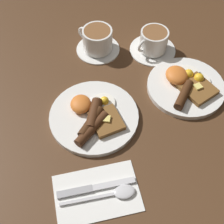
# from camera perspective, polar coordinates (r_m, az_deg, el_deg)

# --- Properties ---
(ground_plane) EXTENTS (3.00, 3.00, 0.00)m
(ground_plane) POSITION_cam_1_polar(r_m,az_deg,el_deg) (0.86, -3.29, -1.10)
(ground_plane) COLOR #4C301C
(breakfast_plate_near) EXTENTS (0.24, 0.24, 0.04)m
(breakfast_plate_near) POSITION_cam_1_polar(r_m,az_deg,el_deg) (0.85, -3.33, -0.76)
(breakfast_plate_near) COLOR white
(breakfast_plate_near) RESTS_ON ground_plane
(breakfast_plate_far) EXTENTS (0.23, 0.23, 0.05)m
(breakfast_plate_far) POSITION_cam_1_polar(r_m,az_deg,el_deg) (0.94, 13.42, 4.83)
(breakfast_plate_far) COLOR white
(breakfast_plate_far) RESTS_ON ground_plane
(teacup_near) EXTENTS (0.14, 0.14, 0.08)m
(teacup_near) POSITION_cam_1_polar(r_m,az_deg,el_deg) (1.01, -2.69, 12.85)
(teacup_near) COLOR white
(teacup_near) RESTS_ON ground_plane
(teacup_far) EXTENTS (0.15, 0.15, 0.08)m
(teacup_far) POSITION_cam_1_polar(r_m,az_deg,el_deg) (1.02, 7.57, 12.46)
(teacup_far) COLOR white
(teacup_far) RESTS_ON ground_plane
(napkin) EXTENTS (0.15, 0.21, 0.01)m
(napkin) POSITION_cam_1_polar(r_m,az_deg,el_deg) (0.76, -2.77, -14.56)
(napkin) COLOR white
(napkin) RESTS_ON ground_plane
(knife) EXTENTS (0.03, 0.19, 0.01)m
(knife) POSITION_cam_1_polar(r_m,az_deg,el_deg) (0.76, -3.72, -13.75)
(knife) COLOR silver
(knife) RESTS_ON napkin
(spoon) EXTENTS (0.04, 0.18, 0.01)m
(spoon) POSITION_cam_1_polar(r_m,az_deg,el_deg) (0.75, 0.88, -14.61)
(spoon) COLOR silver
(spoon) RESTS_ON napkin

